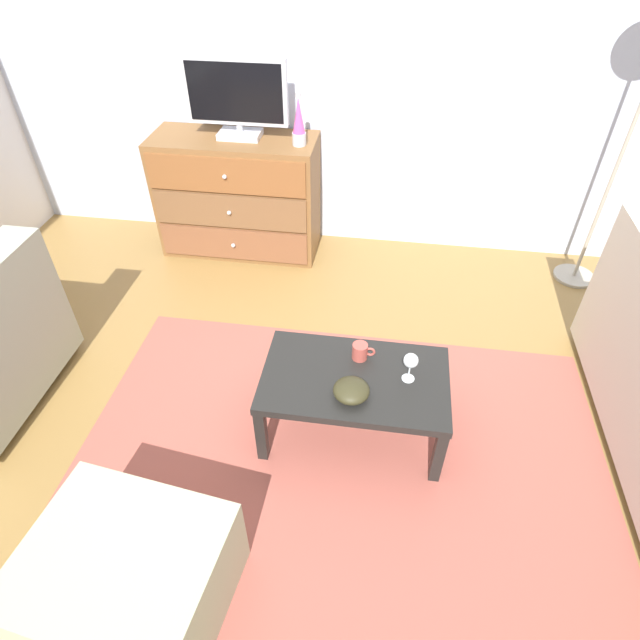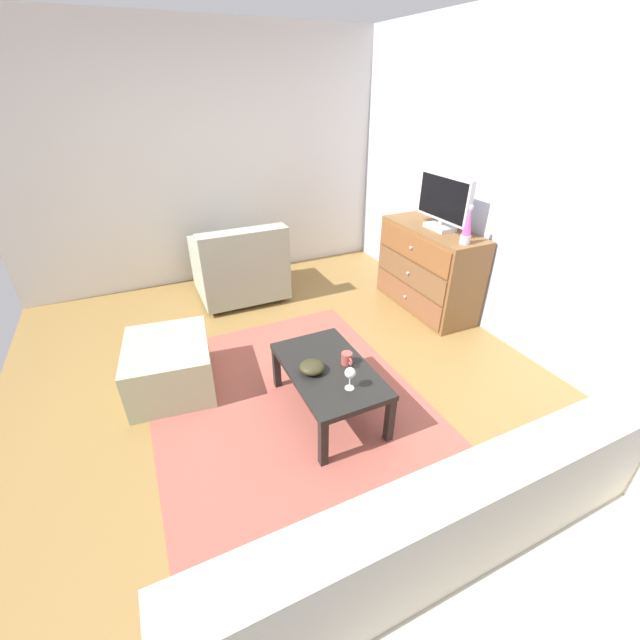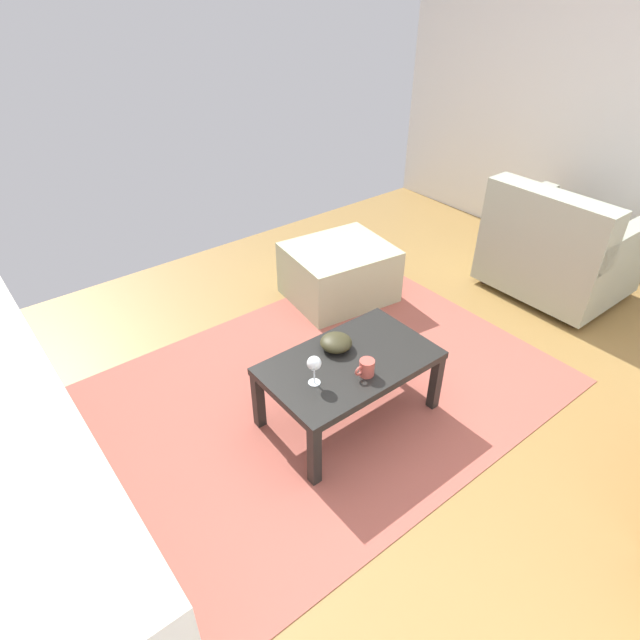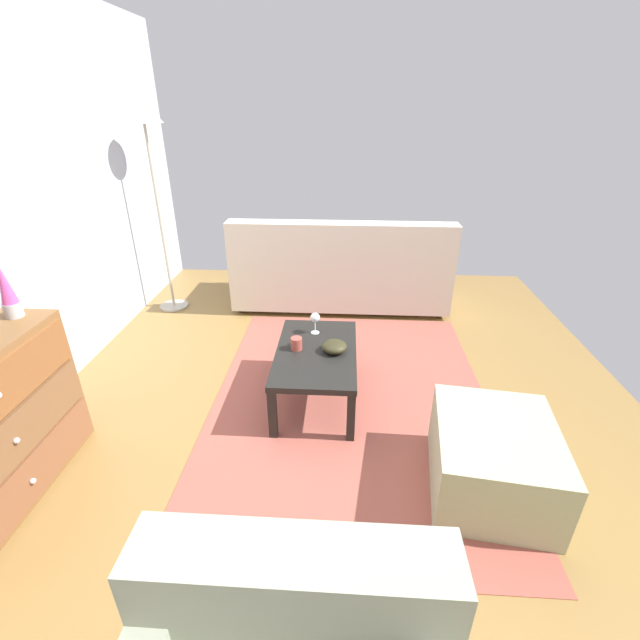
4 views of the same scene
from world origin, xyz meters
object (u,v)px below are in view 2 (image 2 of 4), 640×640
object	(u,v)px
lava_lamp	(467,227)
ottoman	(170,366)
wine_glass	(350,374)
mug	(347,358)
tv	(443,201)
dresser	(428,269)
armchair	(240,268)
bowl_decorative	(312,367)
couch_large	(494,635)
coffee_table	(329,373)

from	to	relation	value
lava_lamp	ottoman	distance (m)	2.67
wine_glass	mug	world-z (taller)	wine_glass
tv	wine_glass	distance (m)	2.10
dresser	armchair	xyz separation A→B (m)	(-1.02, -1.67, -0.08)
tv	bowl_decorative	distance (m)	2.11
couch_large	ottoman	distance (m)	2.52
dresser	mug	bearing A→B (deg)	-55.47
dresser	mug	size ratio (longest dim) A/B	9.95
mug	bowl_decorative	xyz separation A→B (m)	(-0.02, -0.25, -0.01)
bowl_decorative	couch_large	distance (m)	1.63
wine_glass	ottoman	size ratio (longest dim) A/B	0.22
coffee_table	bowl_decorative	distance (m)	0.15
ottoman	couch_large	bearing A→B (deg)	19.61
tv	ottoman	distance (m)	2.77
wine_glass	bowl_decorative	distance (m)	0.30
wine_glass	dresser	bearing A→B (deg)	128.33
armchair	dresser	bearing A→B (deg)	58.54
wine_glass	armchair	world-z (taller)	armchair
coffee_table	ottoman	bearing A→B (deg)	-127.43
mug	ottoman	distance (m)	1.36
mug	couch_large	xyz separation A→B (m)	(1.61, -0.26, -0.08)
bowl_decorative	couch_large	xyz separation A→B (m)	(1.63, -0.01, -0.08)
dresser	lava_lamp	xyz separation A→B (m)	(0.47, -0.04, 0.57)
wine_glass	couch_large	distance (m)	1.39
couch_large	ottoman	size ratio (longest dim) A/B	3.00
tv	bowl_decorative	world-z (taller)	tv
coffee_table	ottoman	size ratio (longest dim) A/B	1.27
dresser	ottoman	size ratio (longest dim) A/B	1.62
tv	ottoman	world-z (taller)	tv
wine_glass	ottoman	world-z (taller)	wine_glass
wine_glass	bowl_decorative	xyz separation A→B (m)	(-0.26, -0.15, -0.08)
tv	mug	xyz separation A→B (m)	(0.96, -1.50, -0.69)
tv	lava_lamp	xyz separation A→B (m)	(0.41, -0.07, -0.12)
lava_lamp	coffee_table	bearing A→B (deg)	-71.08
couch_large	dresser	bearing A→B (deg)	146.47
ottoman	bowl_decorative	bearing A→B (deg)	49.13
dresser	ottoman	world-z (taller)	dresser
dresser	coffee_table	size ratio (longest dim) A/B	1.27
lava_lamp	ottoman	bearing A→B (deg)	-94.77
dresser	wine_glass	bearing A→B (deg)	-51.67
lava_lamp	ottoman	world-z (taller)	lava_lamp
lava_lamp	wine_glass	world-z (taller)	lava_lamp
wine_glass	ottoman	distance (m)	1.45
dresser	couch_large	distance (m)	3.15
wine_glass	bowl_decorative	bearing A→B (deg)	-150.44
wine_glass	ottoman	bearing A→B (deg)	-134.87
bowl_decorative	coffee_table	bearing A→B (deg)	86.59
couch_large	wine_glass	bearing A→B (deg)	173.49
lava_lamp	wine_glass	distance (m)	1.80
lava_lamp	mug	distance (m)	1.64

